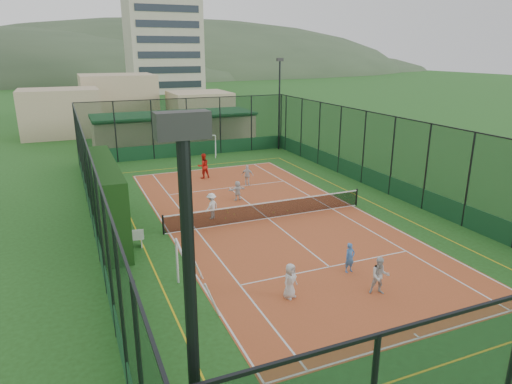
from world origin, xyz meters
The scene contains 20 objects.
ground centered at (0.00, 0.00, 0.00)m, with size 300.00×300.00×0.00m, color #244D1A.
court_slab centered at (0.00, 0.00, 0.01)m, with size 11.17×23.97×0.01m, color #A75125.
tennis_net centered at (0.00, 0.00, 0.53)m, with size 11.67×0.12×1.06m, color black, non-canonical shape.
perimeter_fence centered at (0.00, 0.00, 2.50)m, with size 18.12×34.12×5.00m, color black, non-canonical shape.
floodlight_ne centered at (8.60, 16.60, 4.12)m, with size 0.60×0.26×8.25m, color black, non-canonical shape.
clubhouse centered at (0.00, 22.00, 1.57)m, with size 15.20×7.20×3.15m, color tan, non-canonical shape.
apartment_tower centered at (12.00, 82.00, 15.00)m, with size 15.00×12.00×30.00m, color beige.
distant_hills centered at (0.00, 150.00, 0.00)m, with size 200.00×60.00×24.00m, color #384C33, non-canonical shape.
hedge_left centered at (-8.30, 1.25, 1.85)m, with size 1.27×8.46×3.70m, color black.
white_bench centered at (-7.80, -0.98, 0.48)m, with size 1.72×0.47×0.97m, color white, non-canonical shape.
futsal_goal_near centered at (-6.41, -6.62, 0.94)m, with size 0.85×2.92×1.88m, color white, non-canonical shape.
futsal_goal_far centered at (0.96, 16.61, 0.91)m, with size 2.81×0.82×1.81m, color white, non-canonical shape.
child_near_left centered at (-2.72, -7.99, 0.70)m, with size 0.67×0.44×1.37m, color silver.
child_near_mid centered at (0.51, -7.10, 0.65)m, with size 0.47×0.31×1.28m, color #4379BF.
child_near_right centered at (0.53, -9.05, 0.75)m, with size 0.72×0.56×1.49m, color silver.
child_far_left centered at (-2.86, 1.20, 0.74)m, with size 0.94×0.54×1.46m, color white.
child_far_right centered at (1.38, 6.48, 0.72)m, with size 0.83×0.34×1.41m, color silver.
child_far_back centered at (-0.40, 3.70, 0.62)m, with size 1.14×0.36×1.23m, color silver.
coach centered at (-0.87, 9.45, 0.91)m, with size 0.88×0.68×1.80m, color red.
tennis_balls centered at (-0.63, 1.33, 0.04)m, with size 3.79×1.52×0.07m.
Camera 1 is at (-9.78, -21.48, 8.88)m, focal length 32.00 mm.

